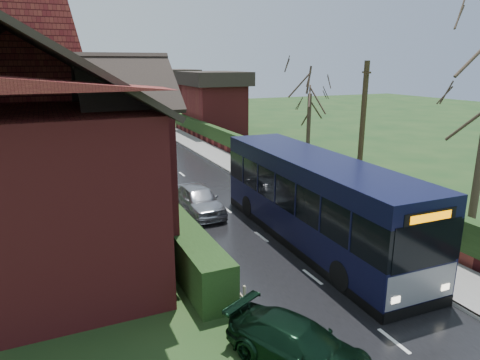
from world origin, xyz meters
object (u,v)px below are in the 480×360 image
brick_house (30,144)px  bus_stop_sign (317,182)px  car_silver (198,199)px  telegraph_pole (361,140)px  bus (314,201)px  car_green (300,346)px

brick_house → bus_stop_sign: brick_house is taller
car_silver → telegraph_pole: telegraph_pole is taller
brick_house → bus: 11.56m
brick_house → bus: brick_house is taller
telegraph_pole → bus_stop_sign: bearing=-155.2°
bus → bus_stop_sign: 2.38m
telegraph_pole → bus: bearing=-132.4°
brick_house → car_green: brick_house is taller
bus_stop_sign → bus: bearing=-113.5°
bus → telegraph_pole: size_ratio=1.63×
brick_house → bus: (10.50, -4.11, -2.55)m
brick_house → car_silver: (7.23, 1.33, -3.64)m
brick_house → bus_stop_sign: (11.93, -2.22, -2.38)m
brick_house → car_green: 12.62m
brick_house → car_green: bearing=-61.0°
brick_house → bus_stop_sign: bearing=-10.5°
brick_house → bus: size_ratio=1.19×
car_green → bus_stop_sign: bus_stop_sign is taller
bus → car_silver: bearing=122.8°
car_green → telegraph_pole: bearing=18.0°
car_silver → telegraph_pole: 8.59m
car_silver → bus_stop_sign: bearing=-38.2°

